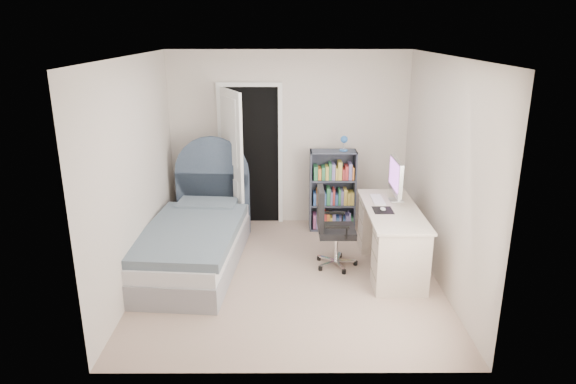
{
  "coord_description": "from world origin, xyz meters",
  "views": [
    {
      "loc": [
        -0.04,
        -5.46,
        2.78
      ],
      "look_at": [
        -0.02,
        0.23,
        0.96
      ],
      "focal_mm": 32.0,
      "sensor_mm": 36.0,
      "label": 1
    }
  ],
  "objects_px": {
    "nightstand": "(200,199)",
    "office_chair": "(330,224)",
    "bookcase": "(333,193)",
    "desk": "(391,235)",
    "bed": "(196,239)",
    "floor_lamp": "(212,192)"
  },
  "relations": [
    {
      "from": "bed",
      "to": "nightstand",
      "type": "bearing_deg",
      "value": 96.23
    },
    {
      "from": "bed",
      "to": "office_chair",
      "type": "xyz_separation_m",
      "value": [
        1.64,
        -0.08,
        0.23
      ]
    },
    {
      "from": "nightstand",
      "to": "office_chair",
      "type": "height_order",
      "value": "office_chair"
    },
    {
      "from": "bookcase",
      "to": "desk",
      "type": "height_order",
      "value": "bookcase"
    },
    {
      "from": "floor_lamp",
      "to": "bookcase",
      "type": "xyz_separation_m",
      "value": [
        1.73,
        -0.13,
        0.02
      ]
    },
    {
      "from": "bookcase",
      "to": "office_chair",
      "type": "relative_size",
      "value": 1.39
    },
    {
      "from": "bookcase",
      "to": "office_chair",
      "type": "bearing_deg",
      "value": -96.51
    },
    {
      "from": "desk",
      "to": "office_chair",
      "type": "xyz_separation_m",
      "value": [
        -0.73,
        0.05,
        0.13
      ]
    },
    {
      "from": "bed",
      "to": "desk",
      "type": "xyz_separation_m",
      "value": [
        2.36,
        -0.13,
        0.1
      ]
    },
    {
      "from": "bookcase",
      "to": "desk",
      "type": "relative_size",
      "value": 0.89
    },
    {
      "from": "bed",
      "to": "desk",
      "type": "relative_size",
      "value": 1.5
    },
    {
      "from": "floor_lamp",
      "to": "nightstand",
      "type": "bearing_deg",
      "value": -172.42
    },
    {
      "from": "bookcase",
      "to": "office_chair",
      "type": "xyz_separation_m",
      "value": [
        -0.14,
        -1.21,
        0.01
      ]
    },
    {
      "from": "desk",
      "to": "office_chair",
      "type": "height_order",
      "value": "desk"
    },
    {
      "from": "floor_lamp",
      "to": "office_chair",
      "type": "xyz_separation_m",
      "value": [
        1.6,
        -1.35,
        0.02
      ]
    },
    {
      "from": "nightstand",
      "to": "office_chair",
      "type": "relative_size",
      "value": 0.63
    },
    {
      "from": "bed",
      "to": "floor_lamp",
      "type": "xyz_separation_m",
      "value": [
        0.04,
        1.27,
        0.21
      ]
    },
    {
      "from": "bookcase",
      "to": "desk",
      "type": "distance_m",
      "value": 1.4
    },
    {
      "from": "bookcase",
      "to": "floor_lamp",
      "type": "bearing_deg",
      "value": 175.63
    },
    {
      "from": "office_chair",
      "to": "nightstand",
      "type": "bearing_deg",
      "value": 143.28
    },
    {
      "from": "nightstand",
      "to": "desk",
      "type": "bearing_deg",
      "value": -28.76
    },
    {
      "from": "nightstand",
      "to": "bookcase",
      "type": "bearing_deg",
      "value": -3.26
    }
  ]
}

